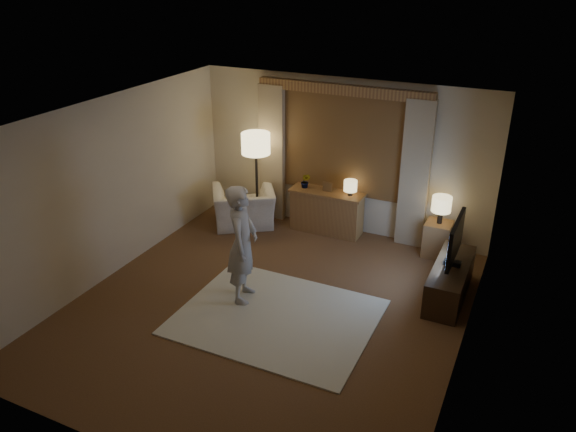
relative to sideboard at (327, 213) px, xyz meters
The scene contains 13 objects.
room 2.23m from the sideboard, 85.79° to the right, with size 5.04×5.54×2.64m.
rug 2.71m from the sideboard, 82.25° to the right, with size 2.50×2.00×0.02m, color beige.
sideboard is the anchor object (origin of this frame).
picture_frame 0.45m from the sideboard, ahead, with size 0.16×0.02×0.20m, color brown.
plant 0.64m from the sideboard, behind, with size 0.17×0.13×0.30m, color #999999.
table_lamp_sideboard 0.68m from the sideboard, ahead, with size 0.22×0.22×0.30m.
floor_lamp 1.61m from the sideboard, 167.89° to the right, with size 0.48×0.48×1.66m.
armchair 1.45m from the sideboard, 164.95° to the right, with size 1.04×0.91×0.68m, color beige.
side_table 1.89m from the sideboard, ahead, with size 0.40×0.40×0.56m, color brown.
table_lamp_side 1.96m from the sideboard, ahead, with size 0.30×0.30×0.44m.
tv_stand 2.59m from the sideboard, 27.26° to the right, with size 0.45×1.40×0.50m, color black.
tv 2.63m from the sideboard, 27.28° to the right, with size 0.23×0.94×0.68m.
person 2.50m from the sideboard, 95.76° to the right, with size 0.60×0.40×1.65m, color #B9B3AB.
Camera 1 is at (2.96, -5.64, 4.29)m, focal length 35.00 mm.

